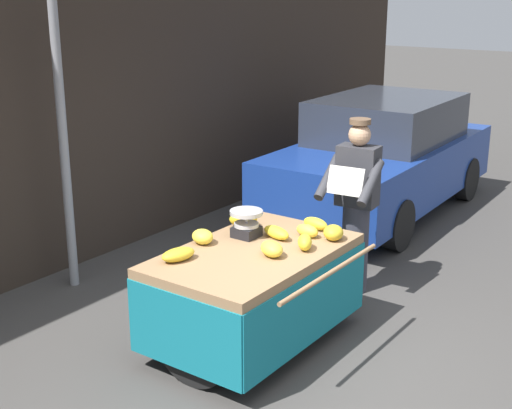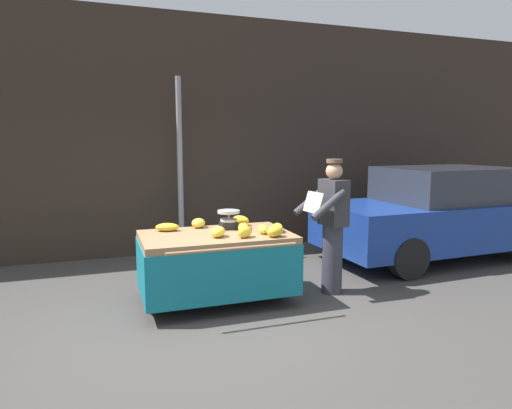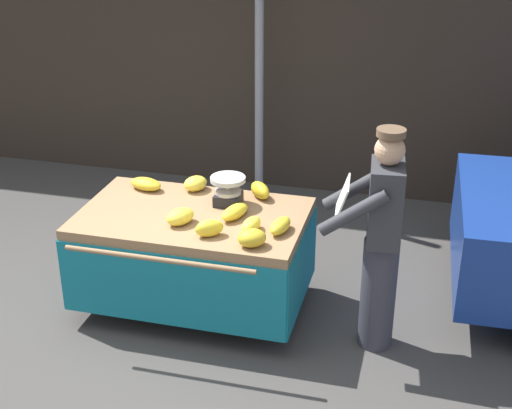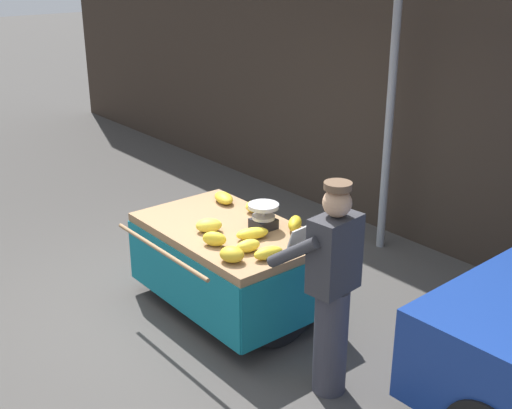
# 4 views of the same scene
# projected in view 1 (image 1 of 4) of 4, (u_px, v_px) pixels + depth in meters

# --- Properties ---
(ground_plane) EXTENTS (60.00, 60.00, 0.00)m
(ground_plane) POSITION_uv_depth(u_px,v_px,m) (280.00, 376.00, 5.51)
(ground_plane) COLOR #423F3D
(back_wall) EXTENTS (16.00, 0.24, 4.06)m
(back_wall) POSITION_uv_depth(u_px,v_px,m) (0.00, 81.00, 6.70)
(back_wall) COLOR #332821
(back_wall) RESTS_ON ground
(street_pole) EXTENTS (0.09, 0.09, 2.95)m
(street_pole) POSITION_uv_depth(u_px,v_px,m) (63.00, 141.00, 6.78)
(street_pole) COLOR gray
(street_pole) RESTS_ON ground
(banana_cart) EXTENTS (1.78, 1.29, 0.84)m
(banana_cart) POSITION_uv_depth(u_px,v_px,m) (254.00, 275.00, 5.82)
(banana_cart) COLOR #93704C
(banana_cart) RESTS_ON ground
(weighing_scale) EXTENTS (0.28, 0.28, 0.24)m
(weighing_scale) POSITION_uv_depth(u_px,v_px,m) (246.00, 224.00, 6.03)
(weighing_scale) COLOR black
(weighing_scale) RESTS_ON banana_cart
(banana_bunch_0) EXTENTS (0.24, 0.21, 0.13)m
(banana_bunch_0) POSITION_uv_depth(u_px,v_px,m) (305.00, 242.00, 5.75)
(banana_bunch_0) COLOR yellow
(banana_bunch_0) RESTS_ON banana_cart
(banana_bunch_1) EXTENTS (0.15, 0.23, 0.11)m
(banana_bunch_1) POSITION_uv_depth(u_px,v_px,m) (307.00, 231.00, 6.05)
(banana_bunch_1) COLOR yellow
(banana_bunch_1) RESTS_ON banana_cart
(banana_bunch_2) EXTENTS (0.22, 0.32, 0.10)m
(banana_bunch_2) POSITION_uv_depth(u_px,v_px,m) (276.00, 232.00, 6.01)
(banana_bunch_2) COLOR yellow
(banana_bunch_2) RESTS_ON banana_cart
(banana_bunch_3) EXTENTS (0.26, 0.25, 0.13)m
(banana_bunch_3) POSITION_uv_depth(u_px,v_px,m) (333.00, 233.00, 5.97)
(banana_bunch_3) COLOR gold
(banana_bunch_3) RESTS_ON banana_cart
(banana_bunch_4) EXTENTS (0.24, 0.26, 0.12)m
(banana_bunch_4) POSITION_uv_depth(u_px,v_px,m) (203.00, 237.00, 5.89)
(banana_bunch_4) COLOR yellow
(banana_bunch_4) RESTS_ON banana_cart
(banana_bunch_5) EXTENTS (0.25, 0.27, 0.13)m
(banana_bunch_5) POSITION_uv_depth(u_px,v_px,m) (243.00, 219.00, 6.32)
(banana_bunch_5) COLOR gold
(banana_bunch_5) RESTS_ON banana_cart
(banana_bunch_6) EXTENTS (0.25, 0.28, 0.12)m
(banana_bunch_6) POSITION_uv_depth(u_px,v_px,m) (272.00, 249.00, 5.61)
(banana_bunch_6) COLOR yellow
(banana_bunch_6) RESTS_ON banana_cart
(banana_bunch_7) EXTENTS (0.17, 0.28, 0.10)m
(banana_bunch_7) POSITION_uv_depth(u_px,v_px,m) (316.00, 224.00, 6.24)
(banana_bunch_7) COLOR yellow
(banana_bunch_7) RESTS_ON banana_cart
(banana_bunch_8) EXTENTS (0.32, 0.23, 0.10)m
(banana_bunch_8) POSITION_uv_depth(u_px,v_px,m) (178.00, 254.00, 5.52)
(banana_bunch_8) COLOR gold
(banana_bunch_8) RESTS_ON banana_cart
(vendor_person) EXTENTS (0.61, 0.56, 1.71)m
(vendor_person) POSITION_uv_depth(u_px,v_px,m) (356.00, 206.00, 6.81)
(vendor_person) COLOR #383842
(vendor_person) RESTS_ON ground
(parked_car) EXTENTS (3.95, 1.84, 1.51)m
(parked_car) POSITION_uv_depth(u_px,v_px,m) (382.00, 156.00, 9.34)
(parked_car) COLOR navy
(parked_car) RESTS_ON ground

